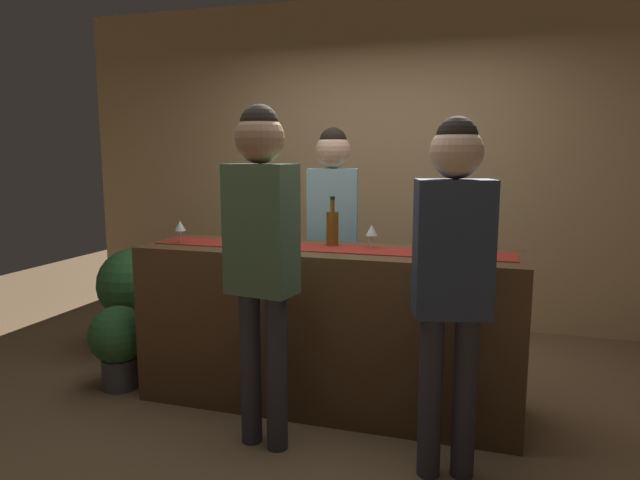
% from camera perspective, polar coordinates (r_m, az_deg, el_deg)
% --- Properties ---
extents(ground_plane, '(10.00, 10.00, 0.00)m').
position_cam_1_polar(ground_plane, '(3.55, 0.62, -16.53)').
color(ground_plane, brown).
extents(back_wall, '(6.00, 0.12, 2.90)m').
position_cam_1_polar(back_wall, '(5.06, 6.74, 7.94)').
color(back_wall, tan).
rests_on(back_wall, ground).
extents(bar_counter, '(2.26, 0.60, 0.97)m').
position_cam_1_polar(bar_counter, '(3.37, 0.64, -9.06)').
color(bar_counter, '#543821').
rests_on(bar_counter, ground).
extents(counter_runner_cloth, '(2.15, 0.28, 0.01)m').
position_cam_1_polar(counter_runner_cloth, '(3.25, 0.65, -0.85)').
color(counter_runner_cloth, maroon).
rests_on(counter_runner_cloth, bar_counter).
extents(wine_bottle_green, '(0.07, 0.07, 0.30)m').
position_cam_1_polar(wine_bottle_green, '(3.14, 11.79, 0.65)').
color(wine_bottle_green, '#194723').
rests_on(wine_bottle_green, bar_counter).
extents(wine_bottle_amber, '(0.07, 0.07, 0.30)m').
position_cam_1_polar(wine_bottle_amber, '(3.33, 1.29, 1.28)').
color(wine_bottle_amber, brown).
rests_on(wine_bottle_amber, bar_counter).
extents(wine_glass_near_customer, '(0.07, 0.07, 0.14)m').
position_cam_1_polar(wine_glass_near_customer, '(3.25, 5.37, 0.94)').
color(wine_glass_near_customer, silver).
rests_on(wine_glass_near_customer, bar_counter).
extents(wine_glass_mid_counter, '(0.07, 0.07, 0.14)m').
position_cam_1_polar(wine_glass_mid_counter, '(3.55, -14.30, 1.36)').
color(wine_glass_mid_counter, silver).
rests_on(wine_glass_mid_counter, bar_counter).
extents(wine_glass_far_end, '(0.07, 0.07, 0.14)m').
position_cam_1_polar(wine_glass_far_end, '(3.09, 15.64, 0.26)').
color(wine_glass_far_end, silver).
rests_on(wine_glass_far_end, bar_counter).
extents(bartender, '(0.37, 0.26, 1.71)m').
position_cam_1_polar(bartender, '(3.83, 1.34, 1.86)').
color(bartender, '#26262B').
rests_on(bartender, ground).
extents(customer_sipping, '(0.38, 0.28, 1.69)m').
position_cam_1_polar(customer_sipping, '(2.55, 13.56, -2.17)').
color(customer_sipping, '#33333D').
rests_on(customer_sipping, ground).
extents(customer_browsing, '(0.37, 0.26, 1.76)m').
position_cam_1_polar(customer_browsing, '(2.77, -6.10, 0.06)').
color(customer_browsing, '#33333D').
rests_on(customer_browsing, ground).
extents(potted_plant_tall, '(0.55, 0.55, 0.81)m').
position_cam_1_polar(potted_plant_tall, '(4.51, -18.70, -5.14)').
color(potted_plant_tall, '#9E9389').
rests_on(potted_plant_tall, ground).
extents(potted_plant_small, '(0.38, 0.38, 0.55)m').
position_cam_1_polar(potted_plant_small, '(3.87, -20.17, -9.81)').
color(potted_plant_small, '#4C4C51').
rests_on(potted_plant_small, ground).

